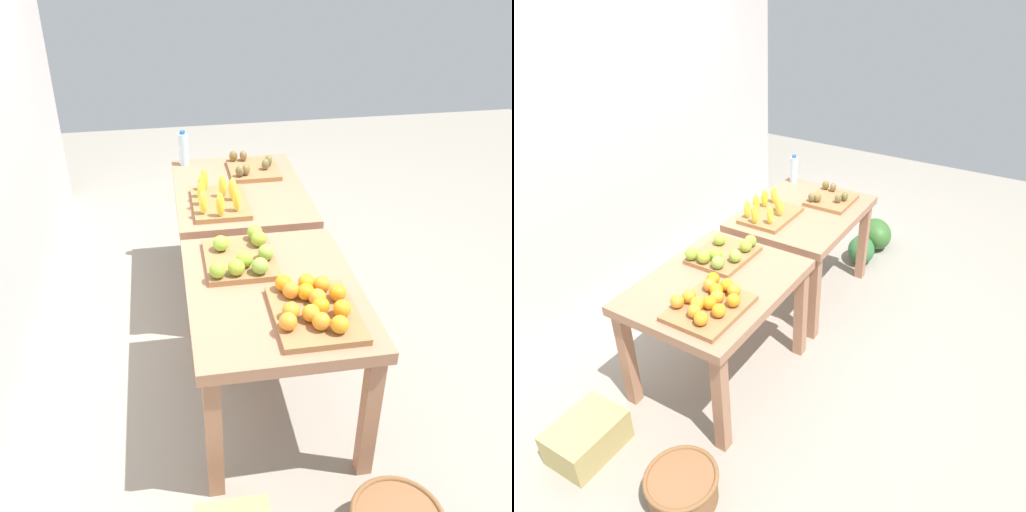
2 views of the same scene
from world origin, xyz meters
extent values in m
plane|color=gray|center=(0.00, 0.00, 0.00)|extent=(8.00, 8.00, 0.00)
cube|color=#A57153|center=(-0.56, 0.00, 0.72)|extent=(1.04, 0.80, 0.06)
cube|color=#A57153|center=(-1.02, -0.34, 0.34)|extent=(0.07, 0.07, 0.69)
cube|color=#A57153|center=(-0.10, -0.34, 0.34)|extent=(0.07, 0.07, 0.69)
cube|color=#A57153|center=(-1.02, 0.34, 0.34)|extent=(0.07, 0.07, 0.69)
cube|color=#A57153|center=(-0.10, 0.34, 0.34)|extent=(0.07, 0.07, 0.69)
cube|color=#A57153|center=(0.56, 0.00, 0.72)|extent=(1.04, 0.80, 0.06)
cube|color=#A57153|center=(0.10, -0.34, 0.34)|extent=(0.07, 0.07, 0.69)
cube|color=#A57153|center=(1.02, -0.34, 0.34)|extent=(0.07, 0.07, 0.69)
cube|color=#A57153|center=(0.10, 0.34, 0.34)|extent=(0.07, 0.07, 0.69)
cube|color=#A57153|center=(1.02, 0.34, 0.34)|extent=(0.07, 0.07, 0.69)
cube|color=olive|center=(-0.80, -0.13, 0.76)|extent=(0.44, 0.36, 0.03)
sphere|color=orange|center=(-0.92, -0.12, 0.81)|extent=(0.11, 0.11, 0.08)
sphere|color=orange|center=(-0.95, -0.19, 0.81)|extent=(0.11, 0.11, 0.08)
sphere|color=orange|center=(-0.73, -0.25, 0.81)|extent=(0.08, 0.08, 0.08)
sphere|color=orange|center=(-0.81, -0.15, 0.81)|extent=(0.10, 0.10, 0.08)
sphere|color=orange|center=(-0.68, -0.05, 0.81)|extent=(0.11, 0.11, 0.08)
sphere|color=orange|center=(-0.75, -0.15, 0.81)|extent=(0.09, 0.09, 0.08)
sphere|color=orange|center=(-0.86, -0.10, 0.81)|extent=(0.10, 0.10, 0.08)
sphere|color=orange|center=(-0.90, 0.01, 0.81)|extent=(0.08, 0.08, 0.08)
sphere|color=orange|center=(-0.63, -0.13, 0.81)|extent=(0.09, 0.09, 0.08)
sphere|color=orange|center=(-0.85, -0.23, 0.81)|extent=(0.11, 0.11, 0.08)
sphere|color=orange|center=(-0.62, -0.03, 0.81)|extent=(0.10, 0.10, 0.08)
sphere|color=orange|center=(-0.66, -0.20, 0.81)|extent=(0.09, 0.09, 0.08)
sphere|color=orange|center=(-0.70, -0.11, 0.81)|extent=(0.10, 0.10, 0.08)
sphere|color=orange|center=(-0.83, -0.02, 0.81)|extent=(0.10, 0.10, 0.08)
cube|color=olive|center=(-0.31, 0.12, 0.76)|extent=(0.40, 0.34, 0.03)
sphere|color=#90B442|center=(-0.35, 0.00, 0.82)|extent=(0.08, 0.08, 0.08)
sphere|color=#8FC139|center=(-0.23, 0.21, 0.82)|extent=(0.11, 0.11, 0.08)
sphere|color=#93B230|center=(-0.46, 0.16, 0.82)|extent=(0.11, 0.11, 0.08)
sphere|color=#82AD38|center=(-0.14, 0.02, 0.82)|extent=(0.11, 0.11, 0.08)
sphere|color=#85B542|center=(-0.47, 0.05, 0.82)|extent=(0.08, 0.08, 0.08)
sphere|color=#8EBA31|center=(-0.40, 0.11, 0.82)|extent=(0.09, 0.09, 0.08)
sphere|color=#84B034|center=(-0.47, 0.25, 0.82)|extent=(0.11, 0.11, 0.08)
sphere|color=#90AF33|center=(-0.21, 0.01, 0.82)|extent=(0.11, 0.11, 0.08)
cube|color=olive|center=(0.33, 0.15, 0.76)|extent=(0.44, 0.32, 0.03)
ellipsoid|color=yellow|center=(0.50, 0.22, 0.85)|extent=(0.06, 0.06, 0.14)
ellipsoid|color=yellow|center=(0.41, 0.24, 0.85)|extent=(0.06, 0.07, 0.14)
ellipsoid|color=yellow|center=(0.14, 0.17, 0.85)|extent=(0.05, 0.06, 0.14)
ellipsoid|color=yellow|center=(0.39, 0.12, 0.85)|extent=(0.06, 0.07, 0.14)
ellipsoid|color=yellow|center=(0.33, 0.07, 0.85)|extent=(0.06, 0.06, 0.14)
ellipsoid|color=yellow|center=(0.30, 0.26, 0.85)|extent=(0.06, 0.06, 0.14)
ellipsoid|color=yellow|center=(0.19, 0.07, 0.85)|extent=(0.05, 0.04, 0.14)
ellipsoid|color=yellow|center=(0.19, 0.26, 0.85)|extent=(0.06, 0.06, 0.14)
cube|color=olive|center=(0.79, -0.12, 0.76)|extent=(0.36, 0.32, 0.03)
ellipsoid|color=brown|center=(0.81, -0.23, 0.81)|extent=(0.07, 0.06, 0.07)
ellipsoid|color=brown|center=(0.68, -0.06, 0.81)|extent=(0.07, 0.07, 0.07)
ellipsoid|color=brown|center=(0.92, -0.08, 0.81)|extent=(0.06, 0.05, 0.07)
ellipsoid|color=brown|center=(0.75, -0.20, 0.81)|extent=(0.07, 0.07, 0.07)
ellipsoid|color=brown|center=(0.93, -0.01, 0.81)|extent=(0.06, 0.06, 0.07)
ellipsoid|color=brown|center=(0.66, -0.02, 0.81)|extent=(0.07, 0.07, 0.07)
cylinder|color=silver|center=(0.99, 0.32, 0.85)|extent=(0.06, 0.06, 0.22)
cylinder|color=blue|center=(0.99, 0.32, 0.97)|extent=(0.03, 0.03, 0.02)
ellipsoid|color=#346229|center=(1.57, -0.27, 0.14)|extent=(0.45, 0.43, 0.27)
ellipsoid|color=#2E6937|center=(1.25, -0.25, 0.12)|extent=(0.37, 0.33, 0.24)
camera|label=1|loc=(-2.70, 0.44, 2.25)|focal=40.57mm
camera|label=2|loc=(-2.53, -1.54, 2.44)|focal=35.52mm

